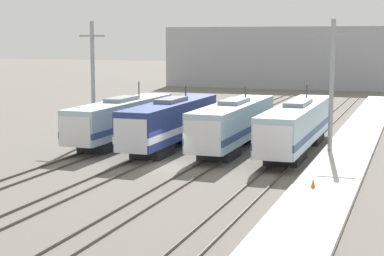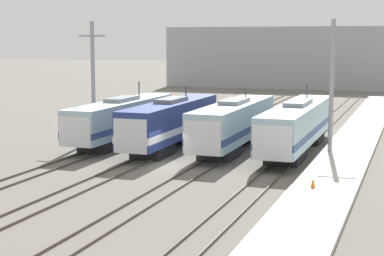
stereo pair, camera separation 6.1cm
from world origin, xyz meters
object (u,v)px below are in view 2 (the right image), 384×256
Objects in this scene: locomotive_center_right at (232,124)px; traffic_cone at (313,183)px; locomotive_center_left at (169,123)px; locomotive_far_right at (296,126)px; catenary_tower_left at (93,80)px; catenary_tower_right at (332,86)px; locomotive_far_left at (120,120)px.

traffic_cone is (8.66, -12.50, -1.59)m from locomotive_center_right.
locomotive_center_left is at bearing 140.89° from traffic_cone.
locomotive_far_right is 18.84m from catenary_tower_left.
locomotive_center_right is at bearing -174.11° from catenary_tower_right.
locomotive_center_left is 9.07m from catenary_tower_left.
locomotive_far_left is 5.35m from locomotive_center_left.
locomotive_center_right is 27.73× the size of traffic_cone.
catenary_tower_right reaches higher than locomotive_far_left.
locomotive_center_left is 13.70m from catenary_tower_right.
catenary_tower_left is at bearing 148.82° from traffic_cone.
catenary_tower_right is (18.29, 0.72, 3.45)m from locomotive_far_left.
traffic_cone is at bearing -86.88° from catenary_tower_right.
locomotive_far_left is 18.63m from catenary_tower_right.
locomotive_far_right is 13.94m from traffic_cone.
locomotive_far_left is 10.36m from locomotive_center_right.
catenary_tower_left and catenary_tower_right have the same top height.
locomotive_center_right is at bearing -0.56° from locomotive_far_left.
locomotive_far_left is at bearing -177.07° from locomotive_far_right.
catenary_tower_left is 21.29m from catenary_tower_right.
catenary_tower_left is (-8.17, 2.07, 3.36)m from locomotive_center_left.
locomotive_center_right reaches higher than traffic_cone.
locomotive_far_left is 27.83× the size of traffic_cone.
locomotive_center_right is at bearing -3.51° from catenary_tower_left.
locomotive_center_left is at bearing -166.42° from locomotive_center_right.
locomotive_center_left is 0.85× the size of locomotive_far_right.
catenary_tower_right is at bearing 5.89° from locomotive_center_right.
catenary_tower_left is (-2.99, 0.72, 3.45)m from locomotive_far_left.
locomotive_far_left is 1.00× the size of locomotive_center_right.
locomotive_far_left is at bearing 179.44° from locomotive_center_right.
traffic_cone is at bearing -55.29° from locomotive_center_right.
locomotive_far_left is at bearing -177.76° from catenary_tower_right.
locomotive_center_left is at bearing -14.21° from catenary_tower_left.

